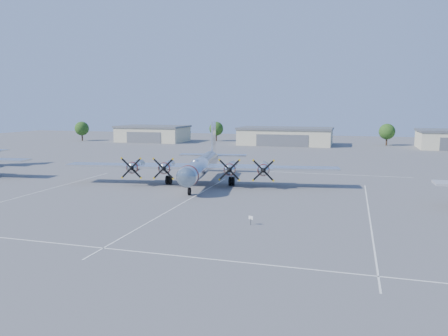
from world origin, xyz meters
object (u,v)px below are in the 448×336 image
(tree_west, at_px, (216,129))
(info_placard, at_px, (251,219))
(tree_far_west, at_px, (82,129))
(tree_east, at_px, (387,132))
(hangar_west, at_px, (153,133))
(main_bomber_b29, at_px, (202,183))
(hangar_center, at_px, (285,136))

(tree_west, relative_size, info_placard, 7.16)
(tree_far_west, distance_m, tree_east, 100.50)
(hangar_west, distance_m, main_bomber_b29, 83.24)
(tree_west, relative_size, tree_east, 1.00)
(tree_west, bearing_deg, hangar_center, -17.82)
(tree_far_west, height_order, main_bomber_b29, tree_far_west)
(tree_far_west, distance_m, main_bomber_b29, 95.60)
(tree_far_west, height_order, tree_west, same)
(hangar_west, xyz_separation_m, tree_far_west, (-25.00, -3.96, 1.51))
(tree_east, bearing_deg, main_bomber_b29, -112.72)
(hangar_center, bearing_deg, tree_east, 11.38)
(hangar_west, relative_size, hangar_center, 0.79)
(tree_east, relative_size, info_placard, 7.16)
(hangar_west, xyz_separation_m, tree_west, (20.00, 8.04, 1.51))
(tree_west, height_order, tree_east, same)
(hangar_center, bearing_deg, main_bomber_b29, -91.98)
(hangar_west, distance_m, info_placard, 108.51)
(hangar_center, xyz_separation_m, tree_far_west, (-70.00, -3.96, 1.51))
(hangar_center, bearing_deg, tree_west, 162.18)
(hangar_west, xyz_separation_m, hangar_center, (45.00, -0.00, -0.00))
(hangar_west, xyz_separation_m, info_placard, (55.34, -93.31, -2.06))
(tree_far_west, distance_m, tree_west, 46.57)
(hangar_center, bearing_deg, tree_far_west, -176.76)
(hangar_center, relative_size, info_placard, 30.83)
(tree_far_west, bearing_deg, main_bomber_b29, -45.01)
(hangar_center, height_order, tree_far_west, tree_far_west)
(hangar_center, xyz_separation_m, tree_west, (-25.00, 8.04, 1.51))
(main_bomber_b29, bearing_deg, hangar_west, 111.62)
(info_placard, bearing_deg, tree_west, 124.81)
(main_bomber_b29, relative_size, info_placard, 44.62)
(hangar_west, bearing_deg, tree_far_west, -170.99)
(tree_east, bearing_deg, hangar_west, -175.40)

